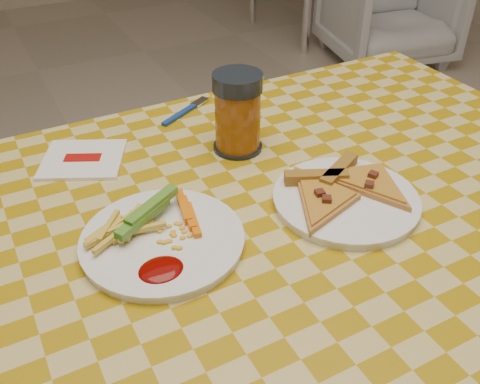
# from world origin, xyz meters

# --- Properties ---
(table) EXTENTS (1.28, 0.88, 0.76)m
(table) POSITION_xyz_m (0.00, 0.00, 0.68)
(table) COLOR silver
(table) RESTS_ON ground
(plate_left) EXTENTS (0.31, 0.31, 0.01)m
(plate_left) POSITION_xyz_m (-0.17, 0.01, 0.76)
(plate_left) COLOR white
(plate_left) RESTS_ON table
(plate_right) EXTENTS (0.29, 0.29, 0.01)m
(plate_right) POSITION_xyz_m (0.12, -0.03, 0.76)
(plate_right) COLOR white
(plate_right) RESTS_ON table
(fries_veggies) EXTENTS (0.19, 0.17, 0.04)m
(fries_veggies) POSITION_xyz_m (-0.18, 0.03, 0.78)
(fries_veggies) COLOR gold
(fries_veggies) RESTS_ON plate_left
(pizza_slices) EXTENTS (0.29, 0.23, 0.02)m
(pizza_slices) POSITION_xyz_m (0.13, -0.02, 0.78)
(pizza_slices) COLOR gold
(pizza_slices) RESTS_ON plate_right
(drink_glass) EXTENTS (0.09, 0.09, 0.15)m
(drink_glass) POSITION_xyz_m (0.05, 0.20, 0.83)
(drink_glass) COLOR black
(drink_glass) RESTS_ON table
(napkin) EXTENTS (0.18, 0.18, 0.01)m
(napkin) POSITION_xyz_m (-0.21, 0.29, 0.76)
(napkin) COLOR white
(napkin) RESTS_ON table
(fork) EXTENTS (0.13, 0.08, 0.01)m
(fork) POSITION_xyz_m (0.03, 0.38, 0.76)
(fork) COLOR navy
(fork) RESTS_ON table
(bg_chair) EXTENTS (0.79, 0.76, 0.69)m
(bg_chair) POSITION_xyz_m (1.93, 1.85, 0.34)
(bg_chair) COLOR brown
(bg_chair) RESTS_ON ground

